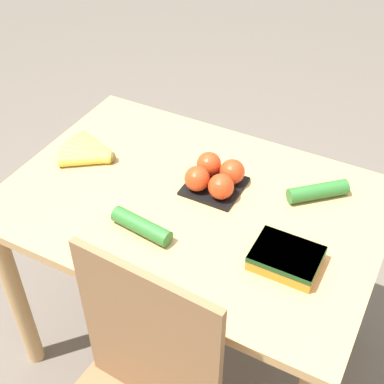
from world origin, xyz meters
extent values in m
plane|color=#665B51|center=(0.00, 0.00, 0.00)|extent=(12.00, 12.00, 0.00)
cube|color=tan|center=(0.00, 0.00, 0.73)|extent=(1.11, 0.77, 0.03)
cylinder|color=tan|center=(-0.50, -0.33, 0.36)|extent=(0.06, 0.06, 0.72)
cylinder|color=tan|center=(0.50, -0.33, 0.36)|extent=(0.06, 0.06, 0.72)
cylinder|color=tan|center=(0.50, 0.33, 0.36)|extent=(0.06, 0.06, 0.72)
cube|color=#8E6642|center=(-0.12, 0.46, 0.70)|extent=(0.39, 0.04, 0.51)
sphere|color=brown|center=(0.32, -0.04, 0.77)|extent=(0.03, 0.03, 0.03)
cylinder|color=#DBCC47|center=(0.40, -0.07, 0.77)|extent=(0.17, 0.09, 0.04)
cylinder|color=#DBCC47|center=(0.40, -0.06, 0.77)|extent=(0.17, 0.07, 0.04)
cylinder|color=#DBCC47|center=(0.40, -0.04, 0.77)|extent=(0.17, 0.04, 0.04)
cylinder|color=#DBCC47|center=(0.40, -0.03, 0.77)|extent=(0.17, 0.06, 0.04)
cylinder|color=#DBCC47|center=(0.40, -0.02, 0.77)|extent=(0.17, 0.08, 0.04)
cylinder|color=#DBCC47|center=(0.39, 0.00, 0.77)|extent=(0.17, 0.11, 0.04)
cylinder|color=#DBCC47|center=(0.38, 0.01, 0.77)|extent=(0.16, 0.13, 0.04)
cube|color=black|center=(-0.03, -0.08, 0.75)|extent=(0.17, 0.17, 0.01)
sphere|color=red|center=(-0.07, -0.12, 0.80)|extent=(0.08, 0.08, 0.08)
sphere|color=red|center=(0.01, -0.12, 0.80)|extent=(0.08, 0.08, 0.08)
sphere|color=red|center=(-0.07, -0.04, 0.80)|extent=(0.08, 0.08, 0.08)
sphere|color=red|center=(0.01, -0.04, 0.80)|extent=(0.08, 0.08, 0.08)
cube|color=orange|center=(-0.33, 0.11, 0.77)|extent=(0.17, 0.13, 0.05)
cube|color=#19471E|center=(-0.33, 0.11, 0.79)|extent=(0.17, 0.13, 0.02)
cylinder|color=#2D702D|center=(0.06, 0.19, 0.77)|extent=(0.19, 0.07, 0.05)
cylinder|color=#2D702D|center=(-0.33, -0.18, 0.77)|extent=(0.17, 0.16, 0.05)
camera|label=1|loc=(-0.55, 1.05, 1.80)|focal=50.00mm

